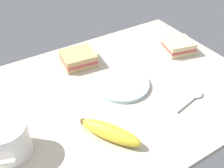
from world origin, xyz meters
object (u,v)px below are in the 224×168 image
Objects in this scene: sandwich_main at (78,58)px; banana at (110,132)px; coffee_mug_black at (9,140)px; plate_of_food at (122,84)px; spoon at (194,99)px; sandwich_side at (178,46)px.

banana is at bearing 77.05° from sandwich_main.
sandwich_main is at bearing -139.85° from coffee_mug_black.
plate_of_food is 19.48cm from sandwich_main.
coffee_mug_black is at bearing -10.59° from spoon.
sandwich_main and sandwich_side have the same top height.
spoon is (-28.67, 0.83, -1.69)cm from banana.
sandwich_main reaches higher than plate_of_food.
coffee_mug_black reaches higher than spoon.
coffee_mug_black reaches higher than sandwich_side.
plate_of_food is 1.05× the size of banana.
spoon is (-14.54, 16.65, -0.22)cm from plate_of_food.
sandwich_main reaches higher than banana.
banana is (43.29, 21.85, -0.13)cm from sandwich_side.
coffee_mug_black is 24.12cm from banana.
sandwich_side is 0.92× the size of spoon.
sandwich_main is (-30.21, -25.48, -2.37)cm from coffee_mug_black.
banana is (7.86, 34.20, -0.13)cm from sandwich_main.
sandwich_main is 37.52cm from sandwich_side.
plate_of_food is at bearing 11.68° from sandwich_side.
coffee_mug_black is 0.74× the size of banana.
banana reaches higher than plate_of_food.
coffee_mug_black is 1.04× the size of sandwich_side.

